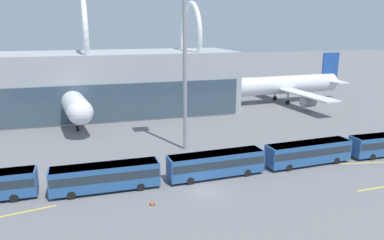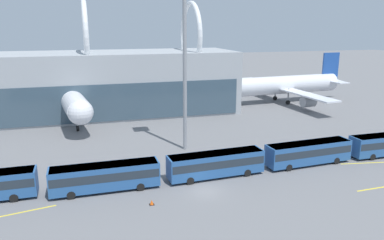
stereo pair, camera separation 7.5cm
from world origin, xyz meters
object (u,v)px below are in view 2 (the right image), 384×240
(shuttle_bus_2, at_px, (216,163))
(traffic_cone_2, at_px, (152,202))
(shuttle_bus_1, at_px, (105,176))
(floodlight_mast, at_px, (185,21))
(airliner_at_gate_far, at_px, (68,94))
(airliner_parked_remote, at_px, (280,85))
(shuttle_bus_3, at_px, (308,152))

(shuttle_bus_2, xyz_separation_m, traffic_cone_2, (-9.79, -5.63, -1.69))
(shuttle_bus_1, height_order, shuttle_bus_2, same)
(shuttle_bus_2, relative_size, floodlight_mast, 0.43)
(airliner_at_gate_far, distance_m, airliner_parked_remote, 53.07)
(shuttle_bus_1, bearing_deg, shuttle_bus_2, 0.87)
(floodlight_mast, distance_m, traffic_cone_2, 28.57)
(airliner_parked_remote, bearing_deg, traffic_cone_2, 44.47)
(traffic_cone_2, bearing_deg, shuttle_bus_3, 14.29)
(shuttle_bus_3, bearing_deg, shuttle_bus_1, 178.27)
(shuttle_bus_1, bearing_deg, airliner_at_gate_far, 96.92)
(airliner_at_gate_far, height_order, shuttle_bus_2, airliner_at_gate_far)
(shuttle_bus_2, bearing_deg, traffic_cone_2, -153.00)
(shuttle_bus_1, height_order, shuttle_bus_3, same)
(shuttle_bus_3, bearing_deg, floodlight_mast, 139.12)
(airliner_at_gate_far, bearing_deg, shuttle_bus_2, 17.27)
(shuttle_bus_2, xyz_separation_m, floodlight_mast, (-0.93, 12.42, 18.60))
(shuttle_bus_1, distance_m, traffic_cone_2, 7.34)
(airliner_at_gate_far, height_order, shuttle_bus_3, airliner_at_gate_far)
(airliner_at_gate_far, distance_m, traffic_cone_2, 49.40)
(airliner_parked_remote, height_order, shuttle_bus_3, airliner_parked_remote)
(shuttle_bus_2, bearing_deg, airliner_at_gate_far, 112.32)
(traffic_cone_2, bearing_deg, airliner_parked_remote, 48.37)
(airliner_parked_remote, height_order, traffic_cone_2, airliner_parked_remote)
(traffic_cone_2, bearing_deg, airliner_at_gate_far, 102.00)
(airliner_at_gate_far, distance_m, shuttle_bus_2, 47.05)
(airliner_parked_remote, distance_m, shuttle_bus_1, 64.13)
(floodlight_mast, bearing_deg, shuttle_bus_2, -85.73)
(floodlight_mast, bearing_deg, traffic_cone_2, -116.15)
(shuttle_bus_1, xyz_separation_m, traffic_cone_2, (4.77, -5.32, -1.69))
(airliner_parked_remote, xyz_separation_m, shuttle_bus_1, (-47.61, -42.88, -2.59))
(airliner_at_gate_far, xyz_separation_m, floodlight_mast, (19.09, -30.06, 15.65))
(traffic_cone_2, bearing_deg, shuttle_bus_1, 131.87)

